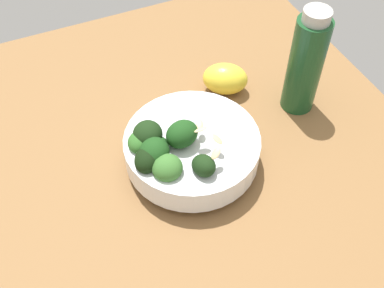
# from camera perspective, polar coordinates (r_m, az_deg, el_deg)

# --- Properties ---
(ground_plane) EXTENTS (0.70, 0.70, 0.04)m
(ground_plane) POSITION_cam_1_polar(r_m,az_deg,el_deg) (0.71, -1.91, -1.02)
(ground_plane) COLOR brown
(bowl_of_broccoli) EXTENTS (0.19, 0.19, 0.09)m
(bowl_of_broccoli) POSITION_cam_1_polar(r_m,az_deg,el_deg) (0.64, -0.61, -0.49)
(bowl_of_broccoli) COLOR white
(bowl_of_broccoli) RESTS_ON ground_plane
(lemon_wedge) EXTENTS (0.08, 0.09, 0.05)m
(lemon_wedge) POSITION_cam_1_polar(r_m,az_deg,el_deg) (0.76, 4.04, 7.90)
(lemon_wedge) COLOR yellow
(lemon_wedge) RESTS_ON ground_plane
(bottle_tall) EXTENTS (0.05, 0.05, 0.17)m
(bottle_tall) POSITION_cam_1_polar(r_m,az_deg,el_deg) (0.72, 13.79, 9.30)
(bottle_tall) COLOR #194723
(bottle_tall) RESTS_ON ground_plane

